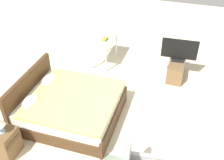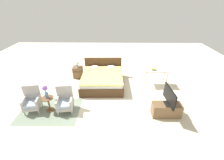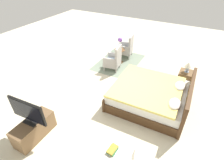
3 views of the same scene
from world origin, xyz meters
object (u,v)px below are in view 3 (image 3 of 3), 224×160
bed (151,95)px  flower_vase (120,42)px  book_stack (112,150)px  table_lamp (188,66)px  tv_stand (34,129)px  side_table (120,54)px  nightstand (184,79)px  armchair_by_window_left (127,48)px  tv_flatscreen (27,112)px  armchair_by_window_right (114,60)px

bed → flower_vase: size_ratio=4.30×
book_stack → table_lamp: bearing=168.6°
tv_stand → bed: bearing=139.0°
flower_vase → side_table: bearing=0.0°
side_table → nightstand: 2.56m
armchair_by_window_left → side_table: 0.60m
nightstand → flower_vase: bearing=-101.1°
flower_vase → tv_flatscreen: size_ratio=0.53×
flower_vase → book_stack: 4.43m
flower_vase → tv_flatscreen: 4.10m
armchair_by_window_left → nightstand: (1.09, 2.48, -0.10)m
bed → tv_stand: bed is taller
bed → nightstand: 1.45m
bed → side_table: size_ratio=3.67×
side_table → flower_vase: size_ratio=1.17×
tv_stand → nightstand: bearing=143.0°
flower_vase → nightstand: size_ratio=0.85×
table_lamp → tv_stand: 4.53m
bed → table_lamp: bearing=151.5°
armchair_by_window_right → nightstand: size_ratio=1.63×
nightstand → tv_stand: nightstand is taller
bed → book_stack: (2.27, -0.02, 0.50)m
armchair_by_window_left → table_lamp: (1.09, 2.48, 0.40)m
bed → side_table: bed is taller
armchair_by_window_left → nightstand: armchair_by_window_left is taller
side_table → tv_flatscreen: (4.09, -0.19, 0.44)m
armchair_by_window_left → book_stack: armchair_by_window_left is taller
flower_vase → book_stack: size_ratio=2.19×
nightstand → table_lamp: (-0.00, 0.00, 0.50)m
armchair_by_window_left → book_stack: bearing=20.8°
nightstand → book_stack: book_stack is taller
bed → tv_stand: (2.32, -2.01, -0.06)m
bed → armchair_by_window_right: bearing=-123.8°
book_stack → armchair_by_window_right: bearing=-153.0°
armchair_by_window_left → nightstand: bearing=66.3°
armchair_by_window_left → book_stack: 4.98m
bed → table_lamp: 1.53m
bed → armchair_by_window_right: bed is taller
side_table → nightstand: size_ratio=0.99×
side_table → table_lamp: size_ratio=1.69×
bed → armchair_by_window_left: bearing=-142.9°
flower_vase → tv_stand: size_ratio=0.50×
table_lamp → book_stack: bearing=-11.4°
armchair_by_window_left → flower_vase: bearing=-3.5°
nightstand → table_lamp: table_lamp is taller
flower_vase → tv_flatscreen: (4.09, -0.19, -0.06)m
side_table → tv_stand: size_ratio=0.58×
armchair_by_window_left → book_stack: size_ratio=4.23×
armchair_by_window_right → book_stack: size_ratio=4.23×
nightstand → tv_stand: 4.50m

